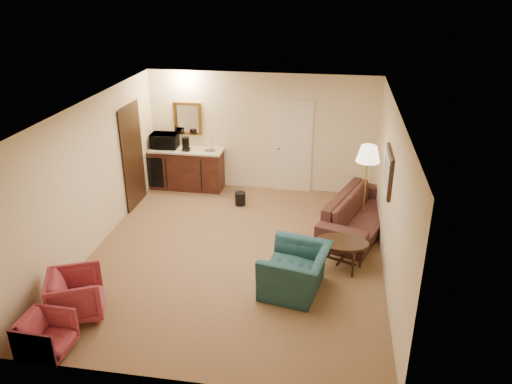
% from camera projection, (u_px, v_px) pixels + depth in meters
% --- Properties ---
extents(ground, '(6.00, 6.00, 0.00)m').
position_uv_depth(ground, '(236.00, 254.00, 8.70)').
color(ground, brown).
rests_on(ground, ground).
extents(room_walls, '(5.02, 6.01, 2.61)m').
position_uv_depth(room_walls, '(237.00, 146.00, 8.72)').
color(room_walls, beige).
rests_on(room_walls, ground).
extents(wetbar_cabinet, '(1.64, 0.58, 0.92)m').
position_uv_depth(wetbar_cabinet, '(187.00, 169.00, 11.21)').
color(wetbar_cabinet, '#3D1E13').
rests_on(wetbar_cabinet, ground).
extents(sofa, '(1.45, 2.44, 0.92)m').
position_uv_depth(sofa, '(361.00, 207.00, 9.38)').
color(sofa, black).
rests_on(sofa, ground).
extents(teal_armchair, '(0.88, 1.18, 0.93)m').
position_uv_depth(teal_armchair, '(296.00, 264.00, 7.54)').
color(teal_armchair, '#1B3B43').
rests_on(teal_armchair, ground).
extents(rose_chair_near, '(0.91, 0.93, 0.74)m').
position_uv_depth(rose_chair_near, '(76.00, 293.00, 7.02)').
color(rose_chair_near, '#9C333E').
rests_on(rose_chair_near, ground).
extents(rose_chair_far, '(0.57, 0.61, 0.60)m').
position_uv_depth(rose_chair_far, '(46.00, 334.00, 6.33)').
color(rose_chair_far, '#9C333E').
rests_on(rose_chair_far, ground).
extents(coffee_table, '(1.02, 0.87, 0.50)m').
position_uv_depth(coffee_table, '(341.00, 254.00, 8.21)').
color(coffee_table, black).
rests_on(coffee_table, ground).
extents(floor_lamp, '(0.53, 0.53, 1.65)m').
position_uv_depth(floor_lamp, '(365.00, 187.00, 9.32)').
color(floor_lamp, '#AD9139').
rests_on(floor_lamp, ground).
extents(waste_bin, '(0.28, 0.28, 0.28)m').
position_uv_depth(waste_bin, '(240.00, 199.00, 10.50)').
color(waste_bin, black).
rests_on(waste_bin, ground).
extents(microwave, '(0.60, 0.35, 0.40)m').
position_uv_depth(microwave, '(164.00, 139.00, 11.06)').
color(microwave, black).
rests_on(microwave, wetbar_cabinet).
extents(coffee_maker, '(0.18, 0.18, 0.30)m').
position_uv_depth(coffee_maker, '(186.00, 144.00, 10.89)').
color(coffee_maker, black).
rests_on(coffee_maker, wetbar_cabinet).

